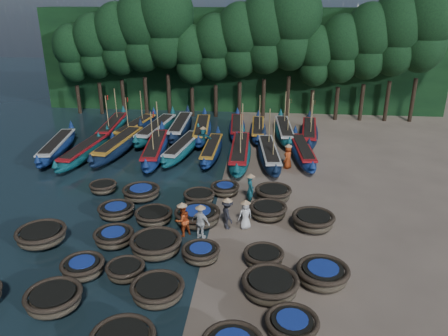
# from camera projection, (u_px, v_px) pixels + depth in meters

# --- Properties ---
(ground) EXTENTS (120.00, 120.00, 0.00)m
(ground) POSITION_uv_depth(u_px,v_px,m) (214.00, 210.00, 24.13)
(ground) COLOR gray
(ground) RESTS_ON ground
(foliage_wall) EXTENTS (40.00, 3.00, 10.00)m
(foliage_wall) POSITION_uv_depth(u_px,v_px,m) (241.00, 60.00, 44.04)
(foliage_wall) COLOR black
(foliage_wall) RESTS_ON ground
(coracle_1) EXTENTS (2.52, 2.52, 0.75)m
(coracle_1) POSITION_uv_depth(u_px,v_px,m) (54.00, 299.00, 16.42)
(coracle_1) COLOR brown
(coracle_1) RESTS_ON ground
(coracle_4) EXTENTS (2.34, 2.34, 0.70)m
(coracle_4) POSITION_uv_depth(u_px,v_px,m) (292.00, 325.00, 15.14)
(coracle_4) COLOR brown
(coracle_4) RESTS_ON ground
(coracle_5) EXTENTS (1.85, 1.85, 0.73)m
(coracle_5) POSITION_uv_depth(u_px,v_px,m) (83.00, 268.00, 18.33)
(coracle_5) COLOR brown
(coracle_5) RESTS_ON ground
(coracle_6) EXTENTS (1.66, 1.66, 0.66)m
(coracle_6) POSITION_uv_depth(u_px,v_px,m) (125.00, 270.00, 18.22)
(coracle_6) COLOR brown
(coracle_6) RESTS_ON ground
(coracle_7) EXTENTS (2.13, 2.13, 0.73)m
(coracle_7) POSITION_uv_depth(u_px,v_px,m) (158.00, 291.00, 16.91)
(coracle_7) COLOR brown
(coracle_7) RESTS_ON ground
(coracle_8) EXTENTS (2.30, 2.30, 0.85)m
(coracle_8) POSITION_uv_depth(u_px,v_px,m) (270.00, 286.00, 17.09)
(coracle_8) COLOR brown
(coracle_8) RESTS_ON ground
(coracle_9) EXTENTS (2.19, 2.19, 0.82)m
(coracle_9) POSITION_uv_depth(u_px,v_px,m) (323.00, 274.00, 17.79)
(coracle_9) COLOR brown
(coracle_9) RESTS_ON ground
(coracle_10) EXTENTS (2.50, 2.50, 0.78)m
(coracle_10) POSITION_uv_depth(u_px,v_px,m) (41.00, 235.00, 20.74)
(coracle_10) COLOR brown
(coracle_10) RESTS_ON ground
(coracle_11) EXTENTS (2.13, 2.13, 0.72)m
(coracle_11) POSITION_uv_depth(u_px,v_px,m) (114.00, 237.00, 20.64)
(coracle_11) COLOR brown
(coracle_11) RESTS_ON ground
(coracle_12) EXTENTS (2.70, 2.70, 0.84)m
(coracle_12) POSITION_uv_depth(u_px,v_px,m) (156.00, 245.00, 19.91)
(coracle_12) COLOR brown
(coracle_12) RESTS_ON ground
(coracle_13) EXTENTS (1.93, 1.93, 0.68)m
(coracle_13) POSITION_uv_depth(u_px,v_px,m) (201.00, 253.00, 19.42)
(coracle_13) COLOR brown
(coracle_13) RESTS_ON ground
(coracle_14) EXTENTS (2.17, 2.17, 0.71)m
(coracle_14) POSITION_uv_depth(u_px,v_px,m) (264.00, 257.00, 19.09)
(coracle_14) COLOR brown
(coracle_14) RESTS_ON ground
(coracle_15) EXTENTS (2.24, 2.24, 0.67)m
(coracle_15) POSITION_uv_depth(u_px,v_px,m) (116.00, 211.00, 23.25)
(coracle_15) COLOR brown
(coracle_15) RESTS_ON ground
(coracle_16) EXTENTS (1.98, 1.98, 0.69)m
(coracle_16) POSITION_uv_depth(u_px,v_px,m) (154.00, 216.00, 22.66)
(coracle_16) COLOR brown
(coracle_16) RESTS_ON ground
(coracle_17) EXTENTS (2.82, 2.82, 0.83)m
(coracle_17) POSITION_uv_depth(u_px,v_px,m) (197.00, 216.00, 22.48)
(coracle_17) COLOR brown
(coracle_17) RESTS_ON ground
(coracle_18) EXTENTS (2.03, 2.03, 0.76)m
(coracle_18) POSITION_uv_depth(u_px,v_px,m) (268.00, 211.00, 23.13)
(coracle_18) COLOR brown
(coracle_18) RESTS_ON ground
(coracle_19) EXTENTS (2.18, 2.18, 0.82)m
(coracle_19) POSITION_uv_depth(u_px,v_px,m) (313.00, 221.00, 22.03)
(coracle_19) COLOR brown
(coracle_19) RESTS_ON ground
(coracle_20) EXTENTS (1.84, 1.84, 0.64)m
(coracle_20) POSITION_uv_depth(u_px,v_px,m) (103.00, 187.00, 26.15)
(coracle_20) COLOR brown
(coracle_20) RESTS_ON ground
(coracle_21) EXTENTS (2.23, 2.23, 0.72)m
(coracle_21) POSITION_uv_depth(u_px,v_px,m) (141.00, 192.00, 25.33)
(coracle_21) COLOR brown
(coracle_21) RESTS_ON ground
(coracle_22) EXTENTS (2.21, 2.21, 0.67)m
(coracle_22) POSITION_uv_depth(u_px,v_px,m) (199.00, 197.00, 24.84)
(coracle_22) COLOR brown
(coracle_22) RESTS_ON ground
(coracle_23) EXTENTS (1.74, 1.74, 0.65)m
(coracle_23) POSITION_uv_depth(u_px,v_px,m) (225.00, 189.00, 25.90)
(coracle_23) COLOR brown
(coracle_23) RESTS_ON ground
(coracle_24) EXTENTS (2.36, 2.36, 0.81)m
(coracle_24) POSITION_uv_depth(u_px,v_px,m) (273.00, 194.00, 25.07)
(coracle_24) COLOR brown
(coracle_24) RESTS_ON ground
(long_boat_0) EXTENTS (2.69, 8.44, 1.50)m
(long_boat_0) POSITION_uv_depth(u_px,v_px,m) (57.00, 147.00, 32.52)
(long_boat_0) COLOR navy
(long_boat_0) RESTS_ON ground
(long_boat_1) EXTENTS (2.13, 8.32, 1.47)m
(long_boat_1) POSITION_uv_depth(u_px,v_px,m) (85.00, 151.00, 31.60)
(long_boat_1) COLOR #104E5C
(long_boat_1) RESTS_ON ground
(long_boat_2) EXTENTS (2.55, 9.09, 1.61)m
(long_boat_2) POSITION_uv_depth(u_px,v_px,m) (119.00, 145.00, 32.74)
(long_boat_2) COLOR #0D1E32
(long_boat_2) RESTS_ON ground
(long_boat_3) EXTENTS (2.53, 9.02, 3.85)m
(long_boat_3) POSITION_uv_depth(u_px,v_px,m) (155.00, 149.00, 31.88)
(long_boat_3) COLOR navy
(long_boat_3) RESTS_ON ground
(long_boat_4) EXTENTS (2.63, 8.05, 1.43)m
(long_boat_4) POSITION_uv_depth(u_px,v_px,m) (183.00, 148.00, 32.36)
(long_boat_4) COLOR #104E5C
(long_boat_4) RESTS_ON ground
(long_boat_5) EXTENTS (1.46, 7.54, 1.33)m
(long_boat_5) POSITION_uv_depth(u_px,v_px,m) (212.00, 150.00, 32.04)
(long_boat_5) COLOR navy
(long_boat_5) RESTS_ON ground
(long_boat_6) EXTENTS (1.74, 9.17, 3.90)m
(long_boat_6) POSITION_uv_depth(u_px,v_px,m) (240.00, 153.00, 31.16)
(long_boat_6) COLOR #104E5C
(long_boat_6) RESTS_ON ground
(long_boat_7) EXTENTS (2.32, 8.39, 3.58)m
(long_boat_7) POSITION_uv_depth(u_px,v_px,m) (269.00, 154.00, 31.02)
(long_boat_7) COLOR #0D1E32
(long_boat_7) RESTS_ON ground
(long_boat_8) EXTENTS (2.11, 8.13, 1.44)m
(long_boat_8) POSITION_uv_depth(u_px,v_px,m) (302.00, 152.00, 31.53)
(long_boat_8) COLOR navy
(long_boat_8) RESTS_ON ground
(long_boat_9) EXTENTS (2.17, 8.63, 3.67)m
(long_boat_9) POSITION_uv_depth(u_px,v_px,m) (113.00, 127.00, 37.34)
(long_boat_9) COLOR #104E5C
(long_boat_9) RESTS_ON ground
(long_boat_10) EXTENTS (2.78, 8.15, 3.51)m
(long_boat_10) POSITION_uv_depth(u_px,v_px,m) (136.00, 128.00, 37.25)
(long_boat_10) COLOR navy
(long_boat_10) RESTS_ON ground
(long_boat_11) EXTENTS (2.63, 9.14, 1.62)m
(long_boat_11) POSITION_uv_depth(u_px,v_px,m) (156.00, 130.00, 36.51)
(long_boat_11) COLOR #104E5C
(long_boat_11) RESTS_ON ground
(long_boat_12) EXTENTS (1.75, 8.87, 1.56)m
(long_boat_12) POSITION_uv_depth(u_px,v_px,m) (180.00, 127.00, 37.36)
(long_boat_12) COLOR #0D1E32
(long_boat_12) RESTS_ON ground
(long_boat_13) EXTENTS (2.25, 8.76, 1.55)m
(long_boat_13) POSITION_uv_depth(u_px,v_px,m) (202.00, 130.00, 36.52)
(long_boat_13) COLOR navy
(long_boat_13) RESTS_ON ground
(long_boat_14) EXTENTS (1.86, 7.94, 1.40)m
(long_boat_14) POSITION_uv_depth(u_px,v_px,m) (237.00, 127.00, 37.41)
(long_boat_14) COLOR navy
(long_boat_14) RESTS_ON ground
(long_boat_15) EXTENTS (1.46, 7.68, 3.26)m
(long_boat_15) POSITION_uv_depth(u_px,v_px,m) (258.00, 130.00, 36.84)
(long_boat_15) COLOR navy
(long_boat_15) RESTS_ON ground
(long_boat_16) EXTENTS (1.98, 8.55, 3.64)m
(long_boat_16) POSITION_uv_depth(u_px,v_px,m) (284.00, 131.00, 36.30)
(long_boat_16) COLOR #104E5C
(long_boat_16) RESTS_ON ground
(long_boat_17) EXTENTS (2.22, 8.51, 3.63)m
(long_boat_17) POSITION_uv_depth(u_px,v_px,m) (309.00, 132.00, 35.90)
(long_boat_17) COLOR #0D1E32
(long_boat_17) RESTS_ON ground
(fisherman_0) EXTENTS (0.86, 0.75, 1.69)m
(fisherman_0) POSITION_uv_depth(u_px,v_px,m) (245.00, 214.00, 21.99)
(fisherman_0) COLOR silver
(fisherman_0) RESTS_ON ground
(fisherman_1) EXTENTS (0.63, 0.75, 1.95)m
(fisherman_1) POSITION_uv_depth(u_px,v_px,m) (250.00, 188.00, 24.54)
(fisherman_1) COLOR #175661
(fisherman_1) RESTS_ON ground
(fisherman_2) EXTENTS (1.04, 1.03, 1.89)m
(fisherman_2) POSITION_uv_depth(u_px,v_px,m) (183.00, 219.00, 21.31)
(fisherman_2) COLOR #BE4319
(fisherman_2) RESTS_ON ground
(fisherman_3) EXTENTS (0.99, 1.20, 1.82)m
(fisherman_3) POSITION_uv_depth(u_px,v_px,m) (227.00, 213.00, 21.98)
(fisherman_3) COLOR black
(fisherman_3) RESTS_ON ground
(fisherman_4) EXTENTS (1.09, 0.80, 1.92)m
(fisherman_4) POSITION_uv_depth(u_px,v_px,m) (201.00, 222.00, 21.03)
(fisherman_4) COLOR silver
(fisherman_4) RESTS_ON ground
(fisherman_5) EXTENTS (1.67, 0.94, 1.91)m
(fisherman_5) POSITION_uv_depth(u_px,v_px,m) (203.00, 138.00, 33.44)
(fisherman_5) COLOR #175661
(fisherman_5) RESTS_ON ground
(fisherman_6) EXTENTS (0.84, 0.95, 1.84)m
(fisherman_6) POSITION_uv_depth(u_px,v_px,m) (288.00, 156.00, 29.72)
(fisherman_6) COLOR #BE4319
(fisherman_6) RESTS_ON ground
(tree_0) EXTENTS (3.68, 3.68, 8.68)m
(tree_0) POSITION_uv_depth(u_px,v_px,m) (73.00, 53.00, 41.87)
(tree_0) COLOR black
(tree_0) RESTS_ON ground
(tree_1) EXTENTS (4.09, 4.09, 9.65)m
(tree_1) POSITION_uv_depth(u_px,v_px,m) (95.00, 46.00, 41.41)
(tree_1) COLOR black
(tree_1) RESTS_ON ground
(tree_2) EXTENTS (4.51, 4.51, 10.63)m
(tree_2) POSITION_uv_depth(u_px,v_px,m) (118.00, 38.00, 40.96)
(tree_2) COLOR black
(tree_2) RESTS_ON ground
(tree_3) EXTENTS (4.92, 4.92, 11.60)m
(tree_3) POSITION_uv_depth(u_px,v_px,m) (142.00, 31.00, 40.51)
(tree_3) COLOR black
(tree_3) RESTS_ON ground
(tree_4) EXTENTS (5.34, 5.34, 12.58)m
(tree_4) POSITION_uv_depth(u_px,v_px,m) (166.00, 24.00, 40.05)
(tree_4) COLOR black
(tree_4) RESTS_ON ground
(tree_5) EXTENTS (3.68, 3.68, 8.68)m
(tree_5) POSITION_uv_depth(u_px,v_px,m) (191.00, 54.00, 40.84)
(tree_5) COLOR black
(tree_5) RESTS_ON ground
(tree_6) EXTENTS (4.09, 4.09, 9.65)m
(tree_6) POSITION_uv_depth(u_px,v_px,m) (215.00, 47.00, 40.39)
(tree_6) COLOR black
(tree_6) RESTS_ON ground
(tree_7) EXTENTS (4.51, 4.51, 10.63)m
(tree_7) POSITION_uv_depth(u_px,v_px,m) (240.00, 39.00, 39.93)
(tree_7) COLOR black
(tree_7) RESTS_ON ground
(tree_8) EXTENTS (4.92, 4.92, 11.60)m
(tree_8) POSITION_uv_depth(u_px,v_px,m) (266.00, 32.00, 39.48)
(tree_8) COLOR black
(tree_8) RESTS_ON ground
(tree_9) EXTENTS (5.34, 5.34, 12.58)m
(tree_9) POSITION_uv_depth(u_px,v_px,m) (292.00, 24.00, 39.03)
(tree_9) COLOR black
(tree_9) RESTS_ON ground
(tree_10) EXTENTS (3.68, 3.68, 8.68)m
(tree_10) POSITION_uv_depth(u_px,v_px,m) (315.00, 56.00, 39.81)
(tree_10) COLOR black
(tree_10) RESTS_ON ground
(tree_11) EXTENTS (4.09, 4.09, 9.65)m
(tree_11) POSITION_uv_depth(u_px,v_px,m) (342.00, 48.00, 39.36)
(tree_11) COLOR black
(tree_11) RESTS_ON ground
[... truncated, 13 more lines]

